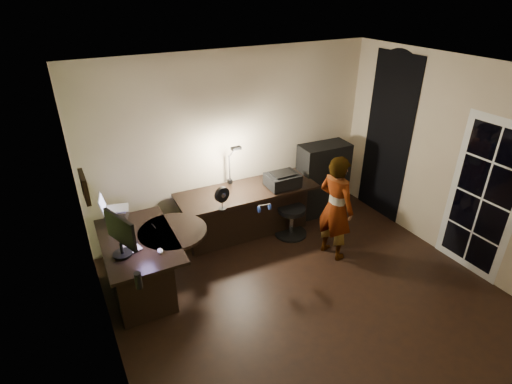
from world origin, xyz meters
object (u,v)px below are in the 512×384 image
person (336,208)px  desk_right (247,213)px  office_chair (292,209)px  monitor (120,241)px  desk_left (142,266)px  cabinet (322,179)px

person → desk_right: bearing=27.3°
office_chair → person: (0.25, -0.69, 0.31)m
monitor → office_chair: monitor is taller
monitor → office_chair: (2.53, 0.45, -0.54)m
office_chair → desk_left: bearing=169.1°
office_chair → cabinet: bearing=7.4°
desk_right → person: person is taller
desk_left → monitor: 0.67m
desk_right → office_chair: 0.67m
desk_right → cabinet: (1.41, 0.05, 0.21)m
desk_left → office_chair: bearing=7.1°
person → office_chair: bearing=7.2°
desk_left → monitor: monitor is taller
desk_left → cabinet: 3.19m
person → monitor: bearing=72.6°
cabinet → person: person is taller
monitor → cabinet: bearing=-6.9°
desk_right → office_chair: size_ratio=2.34×
desk_left → cabinet: (3.13, 0.58, 0.21)m
desk_left → monitor: bearing=-132.2°
desk_left → office_chair: (2.31, 0.22, 0.05)m
desk_right → monitor: (-1.94, -0.76, 0.59)m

